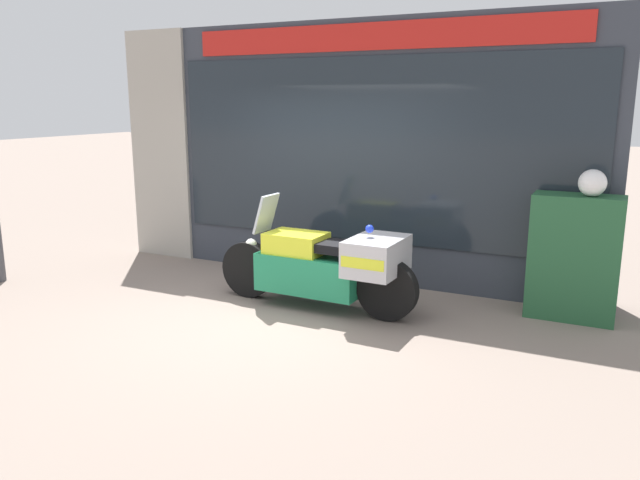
{
  "coord_description": "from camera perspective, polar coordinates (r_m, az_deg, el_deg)",
  "views": [
    {
      "loc": [
        3.34,
        -5.45,
        2.31
      ],
      "look_at": [
        0.12,
        1.08,
        0.67
      ],
      "focal_mm": 35.0,
      "sensor_mm": 36.0,
      "label": 1
    }
  ],
  "objects": [
    {
      "name": "ground_plane",
      "position": [
        6.8,
        -5.0,
        -7.2
      ],
      "size": [
        60.0,
        60.0,
        0.0
      ],
      "primitive_type": "plane",
      "color": "gray"
    },
    {
      "name": "shop_building",
      "position": [
        8.39,
        -0.79,
        8.16
      ],
      "size": [
        6.7,
        0.55,
        3.28
      ],
      "color": "#333842",
      "rests_on": "ground"
    },
    {
      "name": "window_display",
      "position": [
        8.24,
        4.82,
        -0.27
      ],
      "size": [
        5.25,
        0.3,
        1.95
      ],
      "color": "slate",
      "rests_on": "ground"
    },
    {
      "name": "paramedic_motorcycle",
      "position": [
        6.92,
        0.69,
        -2.25
      ],
      "size": [
        2.44,
        0.78,
        1.26
      ],
      "rotation": [
        0.0,
        0.0,
        3.12
      ],
      "color": "black",
      "rests_on": "ground"
    },
    {
      "name": "utility_cabinet",
      "position": [
        7.15,
        22.2,
        -1.5
      ],
      "size": [
        0.91,
        0.43,
        1.34
      ],
      "primitive_type": "cube",
      "color": "#235633",
      "rests_on": "ground"
    },
    {
      "name": "white_helmet",
      "position": [
        6.95,
        23.65,
        4.8
      ],
      "size": [
        0.28,
        0.28,
        0.28
      ],
      "primitive_type": "sphere",
      "color": "white",
      "rests_on": "utility_cabinet"
    }
  ]
}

